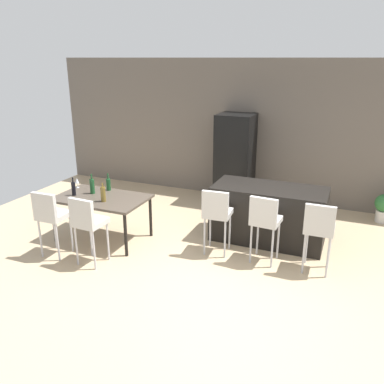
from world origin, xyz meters
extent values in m
plane|color=tan|center=(0.00, 0.00, 0.00)|extent=(10.00, 10.00, 0.00)
cube|color=#665B51|center=(0.00, 3.14, 1.45)|extent=(10.00, 0.12, 2.90)
cube|color=black|center=(0.43, 1.11, 0.46)|extent=(1.81, 0.83, 0.92)
cube|color=beige|center=(-0.20, 0.37, 0.65)|extent=(0.43, 0.43, 0.08)
cube|color=beige|center=(-0.18, 0.20, 0.87)|extent=(0.40, 0.09, 0.36)
cylinder|color=#B2B2B7|center=(-0.37, 0.52, 0.30)|extent=(0.03, 0.03, 0.61)
cylinder|color=#B2B2B7|center=(-0.05, 0.54, 0.30)|extent=(0.03, 0.03, 0.61)
cylinder|color=#B2B2B7|center=(-0.34, 0.20, 0.30)|extent=(0.03, 0.03, 0.61)
cylinder|color=#B2B2B7|center=(-0.02, 0.22, 0.30)|extent=(0.03, 0.03, 0.61)
cube|color=beige|center=(0.55, 0.37, 0.65)|extent=(0.43, 0.43, 0.08)
cube|color=beige|center=(0.54, 0.20, 0.87)|extent=(0.40, 0.09, 0.36)
cylinder|color=#B2B2B7|center=(0.40, 0.54, 0.30)|extent=(0.03, 0.03, 0.61)
cylinder|color=#B2B2B7|center=(0.72, 0.52, 0.30)|extent=(0.03, 0.03, 0.61)
cylinder|color=#B2B2B7|center=(0.38, 0.22, 0.30)|extent=(0.03, 0.03, 0.61)
cylinder|color=#B2B2B7|center=(0.70, 0.20, 0.30)|extent=(0.03, 0.03, 0.61)
cube|color=beige|center=(1.30, 0.37, 0.65)|extent=(0.40, 0.40, 0.08)
cube|color=beige|center=(1.30, 0.20, 0.87)|extent=(0.40, 0.06, 0.36)
cylinder|color=#B2B2B7|center=(1.14, 0.53, 0.30)|extent=(0.03, 0.03, 0.61)
cylinder|color=#B2B2B7|center=(1.46, 0.53, 0.30)|extent=(0.03, 0.03, 0.61)
cylinder|color=#B2B2B7|center=(1.14, 0.21, 0.30)|extent=(0.03, 0.03, 0.61)
cylinder|color=#B2B2B7|center=(1.46, 0.21, 0.30)|extent=(0.03, 0.03, 0.61)
cube|color=#4C4238|center=(-2.11, 0.09, 0.72)|extent=(1.49, 0.91, 0.04)
cylinder|color=black|center=(-2.80, 0.49, 0.35)|extent=(0.05, 0.05, 0.70)
cylinder|color=black|center=(-1.43, 0.49, 0.35)|extent=(0.05, 0.05, 0.70)
cylinder|color=black|center=(-2.80, -0.30, 0.35)|extent=(0.05, 0.05, 0.70)
cylinder|color=black|center=(-1.43, -0.30, 0.35)|extent=(0.05, 0.05, 0.70)
cube|color=beige|center=(-2.45, -0.66, 0.65)|extent=(0.41, 0.41, 0.08)
cube|color=beige|center=(-2.45, -0.83, 0.87)|extent=(0.40, 0.07, 0.36)
cylinder|color=#B2B2B7|center=(-2.61, -0.51, 0.30)|extent=(0.03, 0.03, 0.61)
cylinder|color=#B2B2B7|center=(-2.29, -0.50, 0.30)|extent=(0.03, 0.03, 0.61)
cylinder|color=#B2B2B7|center=(-2.61, -0.83, 0.30)|extent=(0.03, 0.03, 0.61)
cylinder|color=#B2B2B7|center=(-2.29, -0.82, 0.30)|extent=(0.03, 0.03, 0.61)
cube|color=beige|center=(-1.78, -0.66, 0.65)|extent=(0.42, 0.42, 0.08)
cube|color=beige|center=(-1.79, -0.83, 0.87)|extent=(0.40, 0.08, 0.36)
cylinder|color=#B2B2B7|center=(-1.93, -0.49, 0.30)|extent=(0.03, 0.03, 0.61)
cylinder|color=#B2B2B7|center=(-1.61, -0.51, 0.30)|extent=(0.03, 0.03, 0.61)
cylinder|color=#B2B2B7|center=(-1.95, -0.81, 0.30)|extent=(0.03, 0.03, 0.61)
cylinder|color=#B2B2B7|center=(-1.63, -0.83, 0.30)|extent=(0.03, 0.03, 0.61)
cylinder|color=brown|center=(-1.96, -0.07, 0.86)|extent=(0.08, 0.08, 0.24)
cylinder|color=brown|center=(-1.96, -0.07, 1.01)|extent=(0.03, 0.03, 0.07)
cylinder|color=#194723|center=(-2.20, 0.44, 0.84)|extent=(0.08, 0.08, 0.20)
cylinder|color=#194723|center=(-2.20, 0.44, 0.99)|extent=(0.03, 0.03, 0.10)
cylinder|color=#194723|center=(-2.35, 0.19, 0.86)|extent=(0.08, 0.08, 0.25)
cylinder|color=#194723|center=(-2.35, 0.19, 1.03)|extent=(0.03, 0.03, 0.09)
cylinder|color=black|center=(-2.58, -0.01, 0.85)|extent=(0.07, 0.07, 0.22)
cylinder|color=black|center=(-2.58, -0.01, 1.01)|extent=(0.02, 0.02, 0.09)
cylinder|color=silver|center=(-2.78, 0.35, 0.74)|extent=(0.06, 0.06, 0.00)
cylinder|color=silver|center=(-2.78, 0.35, 0.78)|extent=(0.01, 0.01, 0.08)
cone|color=silver|center=(-2.78, 0.35, 0.87)|extent=(0.07, 0.07, 0.09)
cube|color=black|center=(-0.63, 2.70, 0.92)|extent=(0.72, 0.68, 1.84)
cylinder|color=beige|center=(2.24, 2.69, 0.11)|extent=(0.24, 0.24, 0.22)
sphere|color=#2D6B33|center=(2.24, 2.69, 0.37)|extent=(0.33, 0.33, 0.33)
camera|label=1|loc=(1.61, -4.98, 2.90)|focal=37.19mm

